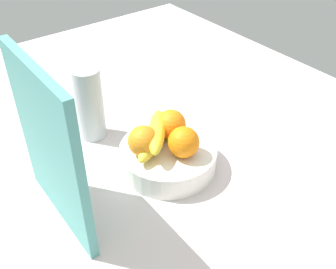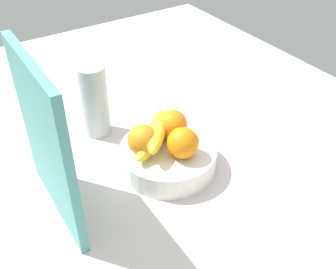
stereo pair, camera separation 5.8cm
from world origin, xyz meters
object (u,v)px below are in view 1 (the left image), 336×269
object	(u,v)px
fruit_bowl	(168,157)
orange_front_left	(182,143)
cutting_board	(50,149)
thermos_tumbler	(89,104)
banana_bunch	(156,137)
orange_front_right	(171,124)
orange_center	(143,141)

from	to	relation	value
fruit_bowl	orange_front_left	world-z (taller)	orange_front_left
cutting_board	thermos_tumbler	xyz separation A→B (cm)	(21.32, -18.97, -8.08)
banana_bunch	fruit_bowl	bearing A→B (deg)	-135.66
orange_front_left	orange_front_right	distance (cm)	7.62
orange_front_right	thermos_tumbler	bearing A→B (deg)	30.49
orange_center	thermos_tumbler	size ratio (longest dim) A/B	0.37
fruit_bowl	thermos_tumbler	distance (cm)	25.09
orange_front_left	banana_bunch	xyz separation A→B (cm)	(6.11, 2.83, -0.57)
banana_bunch	cutting_board	world-z (taller)	cutting_board
fruit_bowl	thermos_tumbler	xyz separation A→B (cm)	(22.64, 8.22, 7.02)
banana_bunch	thermos_tumbler	xyz separation A→B (cm)	(20.64, 6.26, 1.01)
orange_center	banana_bunch	bearing A→B (deg)	-86.45
orange_front_left	orange_center	distance (cm)	8.82
fruit_bowl	orange_front_right	distance (cm)	7.98
orange_front_left	fruit_bowl	bearing A→B (deg)	12.00
orange_front_right	orange_center	bearing A→B (deg)	98.59
thermos_tumbler	fruit_bowl	bearing A→B (deg)	-160.05
orange_front_left	banana_bunch	world-z (taller)	orange_front_left
thermos_tumbler	orange_front_left	bearing A→B (deg)	-161.23
orange_front_left	orange_center	xyz separation A→B (cm)	(5.88, 6.58, 0.00)
orange_front_right	thermos_tumbler	distance (cm)	22.65
fruit_bowl	orange_center	xyz separation A→B (cm)	(1.77, 5.71, 6.57)
orange_front_left	banana_bunch	distance (cm)	6.76
banana_bunch	thermos_tumbler	world-z (taller)	thermos_tumbler
orange_front_right	banana_bunch	world-z (taller)	orange_front_right
orange_center	thermos_tumbler	xyz separation A→B (cm)	(20.87, 2.51, 0.44)
banana_bunch	cutting_board	distance (cm)	26.83
thermos_tumbler	cutting_board	bearing A→B (deg)	138.33
orange_front_right	orange_center	distance (cm)	9.08
orange_front_right	cutting_board	bearing A→B (deg)	93.39
banana_bunch	orange_front_right	bearing A→B (deg)	-77.87
orange_front_right	thermos_tumbler	xyz separation A→B (cm)	(19.52, 11.49, 0.44)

